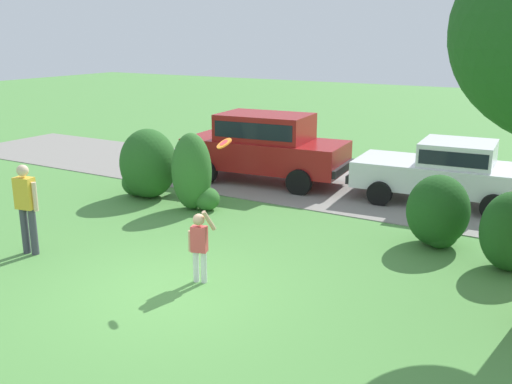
# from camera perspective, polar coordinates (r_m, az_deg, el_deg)

# --- Properties ---
(ground_plane) EXTENTS (80.00, 80.00, 0.00)m
(ground_plane) POSITION_cam_1_polar(r_m,az_deg,el_deg) (9.78, -8.30, -9.62)
(ground_plane) COLOR #518E42
(driveway_strip) EXTENTS (28.00, 4.40, 0.02)m
(driveway_strip) POSITION_cam_1_polar(r_m,az_deg,el_deg) (15.91, 8.73, 0.24)
(driveway_strip) COLOR gray
(driveway_strip) RESTS_ON ground
(shrub_near_tree) EXTENTS (1.49, 1.43, 1.77)m
(shrub_near_tree) POSITION_cam_1_polar(r_m,az_deg,el_deg) (15.12, -10.54, 2.56)
(shrub_near_tree) COLOR #286023
(shrub_near_tree) RESTS_ON ground
(shrub_centre_left) EXTENTS (1.14, 0.97, 1.84)m
(shrub_centre_left) POSITION_cam_1_polar(r_m,az_deg,el_deg) (13.90, -6.11, 1.71)
(shrub_centre_left) COLOR #33702B
(shrub_centre_left) RESTS_ON ground
(shrub_centre) EXTENTS (1.22, 1.25, 1.43)m
(shrub_centre) POSITION_cam_1_polar(r_m,az_deg,el_deg) (12.02, 17.31, -1.98)
(shrub_centre) COLOR #1E511C
(shrub_centre) RESTS_ON ground
(shrub_centre_right) EXTENTS (1.08, 1.12, 1.43)m
(shrub_centre_right) POSITION_cam_1_polar(r_m,az_deg,el_deg) (11.23, 23.61, -3.53)
(shrub_centre_right) COLOR #1E511C
(shrub_centre_right) RESTS_ON ground
(parked_sedan) EXTENTS (4.51, 2.33, 1.56)m
(parked_sedan) POSITION_cam_1_polar(r_m,az_deg,el_deg) (15.07, 18.10, 2.09)
(parked_sedan) COLOR white
(parked_sedan) RESTS_ON ground
(parked_suv) EXTENTS (4.85, 2.43, 1.92)m
(parked_suv) POSITION_cam_1_polar(r_m,az_deg,el_deg) (16.41, 0.87, 4.70)
(parked_suv) COLOR maroon
(parked_suv) RESTS_ON ground
(child_thrower) EXTENTS (0.41, 0.34, 1.29)m
(child_thrower) POSITION_cam_1_polar(r_m,az_deg,el_deg) (9.83, -5.53, -4.87)
(child_thrower) COLOR white
(child_thrower) RESTS_ON ground
(frisbee) EXTENTS (0.31, 0.26, 0.23)m
(frisbee) POSITION_cam_1_polar(r_m,az_deg,el_deg) (9.78, -3.12, 4.75)
(frisbee) COLOR orange
(adult_onlooker) EXTENTS (0.52, 0.28, 1.74)m
(adult_onlooker) POSITION_cam_1_polar(r_m,az_deg,el_deg) (11.77, -21.45, -1.12)
(adult_onlooker) COLOR #3F3F4C
(adult_onlooker) RESTS_ON ground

